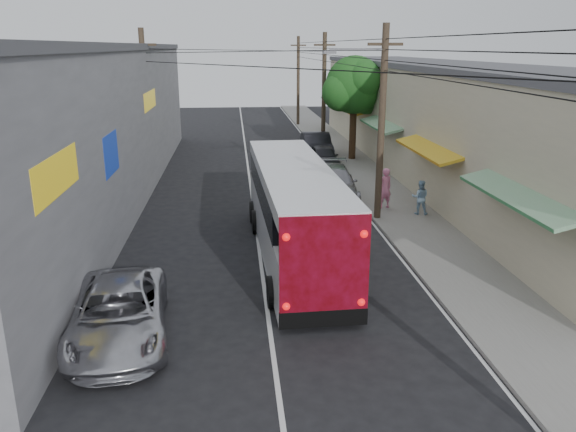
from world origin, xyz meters
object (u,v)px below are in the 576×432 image
object	(u,v)px
coach_bus	(294,210)
pedestrian_far	(420,197)
jeepney	(119,313)
parked_car_mid	(324,157)
parked_suv	(332,184)
parked_car_far	(316,146)
pedestrian_near	(385,188)

from	to	relation	value
coach_bus	pedestrian_far	distance (m)	7.33
coach_bus	jeepney	xyz separation A→B (m)	(-5.00, -5.44, -0.97)
parked_car_mid	pedestrian_far	bearing A→B (deg)	-77.65
jeepney	parked_suv	bearing A→B (deg)	52.59
parked_car_far	pedestrian_far	distance (m)	13.93
coach_bus	parked_suv	bearing A→B (deg)	68.38
parked_suv	parked_car_far	world-z (taller)	parked_car_far
parked_car_mid	parked_car_far	bearing A→B (deg)	88.81
parked_suv	pedestrian_near	xyz separation A→B (m)	(2.06, -1.88, 0.22)
jeepney	parked_suv	xyz separation A→B (m)	(7.60, 12.63, 0.10)
jeepney	parked_car_far	xyz separation A→B (m)	(8.40, 23.35, 0.12)
parked_suv	coach_bus	bearing A→B (deg)	-104.98
jeepney	coach_bus	bearing A→B (deg)	41.04
jeepney	pedestrian_far	xyz separation A→B (m)	(10.94, 9.65, 0.16)
pedestrian_far	parked_car_far	bearing A→B (deg)	-63.51
pedestrian_far	coach_bus	bearing A→B (deg)	51.26
pedestrian_near	coach_bus	bearing A→B (deg)	32.55
parked_suv	pedestrian_far	world-z (taller)	parked_suv
coach_bus	parked_car_far	distance (m)	18.25
jeepney	parked_suv	size ratio (longest dim) A/B	0.91
parked_car_far	pedestrian_near	bearing A→B (deg)	-83.02
parked_car_mid	pedestrian_near	bearing A→B (deg)	-83.56
jeepney	pedestrian_far	world-z (taller)	pedestrian_far
jeepney	pedestrian_near	bearing A→B (deg)	41.67
pedestrian_near	jeepney	bearing A→B (deg)	31.89
coach_bus	pedestrian_far	size ratio (longest dim) A/B	7.56
jeepney	parked_car_far	bearing A→B (deg)	63.83
pedestrian_far	parked_car_mid	bearing A→B (deg)	-60.48
parked_suv	pedestrian_far	size ratio (longest dim) A/B	3.74
jeepney	parked_car_mid	xyz separation A→B (m)	(8.40, 20.20, -0.03)
parked_suv	pedestrian_near	world-z (taller)	pedestrian_near
parked_car_far	pedestrian_near	size ratio (longest dim) A/B	2.75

